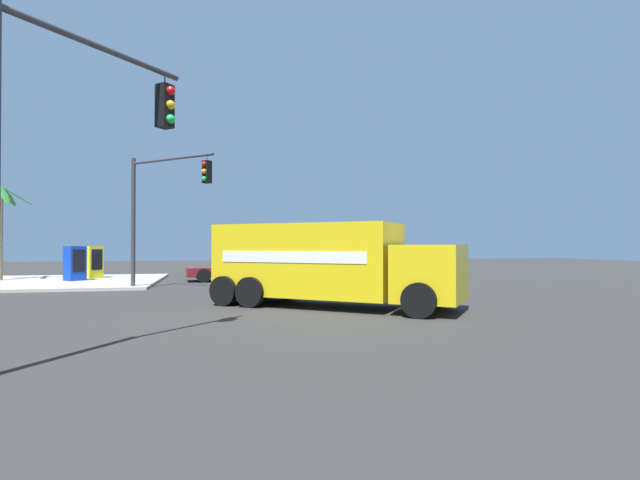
% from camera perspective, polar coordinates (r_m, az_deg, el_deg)
% --- Properties ---
extents(ground_plane, '(100.00, 100.00, 0.00)m').
position_cam_1_polar(ground_plane, '(16.68, 0.57, -7.64)').
color(ground_plane, '#33302D').
extents(sidewalk_corner_far, '(10.55, 10.55, 0.14)m').
position_cam_1_polar(sidewalk_corner_far, '(29.42, -28.81, -4.39)').
color(sidewalk_corner_far, '#B2ADA0').
rests_on(sidewalk_corner_far, ground).
extents(delivery_truck, '(6.96, 8.01, 2.74)m').
position_cam_1_polar(delivery_truck, '(15.91, 0.79, -2.76)').
color(delivery_truck, yellow).
rests_on(delivery_truck, ground).
extents(traffic_light_primary, '(3.00, 2.69, 6.07)m').
position_cam_1_polar(traffic_light_primary, '(9.85, -27.90, 10.76)').
color(traffic_light_primary, '#38383D').
rests_on(traffic_light_primary, ground).
extents(traffic_light_secondary, '(3.34, 3.79, 5.96)m').
position_cam_1_polar(traffic_light_secondary, '(22.84, -18.74, 4.60)').
color(traffic_light_secondary, '#38383D').
rests_on(traffic_light_secondary, sidewalk_corner_far).
extents(pickup_maroon, '(2.68, 5.38, 1.38)m').
position_cam_1_polar(pickup_maroon, '(28.14, -10.42, -3.29)').
color(pickup_maroon, maroon).
rests_on(pickup_maroon, ground).
extents(vending_machine_red, '(1.17, 1.17, 1.85)m').
position_cam_1_polar(vending_machine_red, '(28.97, -27.08, -2.48)').
color(vending_machine_red, '#0F38B2').
rests_on(vending_machine_red, sidewalk_corner_far).
extents(vending_machine_blue, '(1.17, 1.16, 1.85)m').
position_cam_1_polar(vending_machine_blue, '(30.74, -25.36, -2.38)').
color(vending_machine_blue, yellow).
rests_on(vending_machine_blue, sidewalk_corner_far).
extents(palm_tree_far, '(2.86, 2.92, 5.16)m').
position_cam_1_polar(palm_tree_far, '(31.39, -33.68, 2.25)').
color(palm_tree_far, '#7A6647').
rests_on(palm_tree_far, sidewalk_corner_far).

